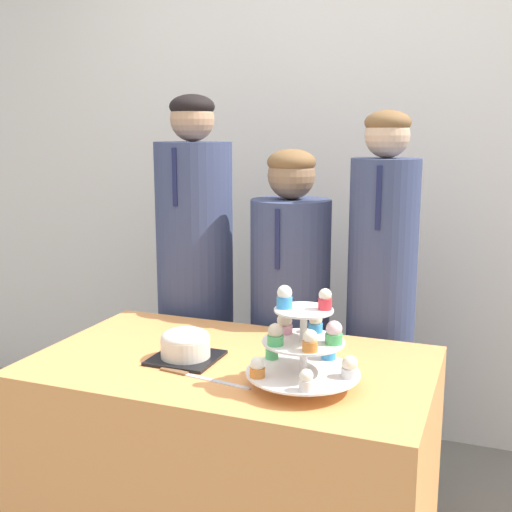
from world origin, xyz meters
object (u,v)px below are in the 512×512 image
Objects in this scene: round_cake at (185,344)px; student_0 at (196,303)px; cupcake_stand at (304,345)px; student_2 at (380,327)px; cake_knife at (189,375)px; student_1 at (290,337)px.

round_cake is 0.68m from student_0.
cupcake_stand is at bearing -10.99° from round_cake.
round_cake is 0.63× the size of cupcake_stand.
student_2 is at bearing 51.15° from round_cake.
student_2 is at bearing -0.00° from student_0.
cupcake_stand is at bearing 14.97° from cake_knife.
student_0 is at bearing 113.68° from round_cake.
cake_knife is 0.20× the size of student_2.
round_cake is at bearing -66.32° from student_0.
cake_knife is 0.81m from student_0.
student_0 is 1.05× the size of student_2.
student_2 is at bearing 68.51° from cake_knife.
cupcake_stand is (0.41, -0.08, 0.07)m from round_cake.
cake_knife is at bearing -173.61° from cupcake_stand.
student_0 reaches higher than student_2.
cupcake_stand is at bearing -45.70° from student_0.
cake_knife is at bearing -64.99° from student_0.
student_1 reaches higher than round_cake.
student_0 reaches higher than round_cake.
student_1 is at bearing -0.00° from student_0.
student_0 is 0.42m from student_1.
cupcake_stand is 0.72m from student_2.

